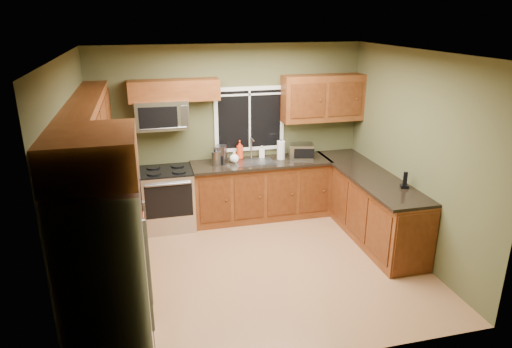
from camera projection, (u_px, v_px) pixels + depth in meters
name	position (u px, v px, depth m)	size (l,w,h in m)	color
floor	(259.00, 266.00, 5.96)	(4.20, 4.20, 0.00)	#966742
ceiling	(259.00, 53.00, 5.06)	(4.20, 4.20, 0.00)	white
back_wall	(231.00, 132.00, 7.16)	(4.20, 4.20, 0.00)	#4A4C2C
front_wall	(311.00, 234.00, 3.86)	(4.20, 4.20, 0.00)	#4A4C2C
left_wall	(75.00, 183.00, 5.04)	(3.60, 3.60, 0.00)	#4A4C2C
right_wall	(414.00, 156.00, 5.99)	(3.60, 3.60, 0.00)	#4A4C2C
window	(250.00, 119.00, 7.14)	(1.12, 0.03, 1.02)	white
base_cabinets_left	(114.00, 234.00, 5.84)	(0.60, 2.65, 0.90)	brown
countertop_left	(112.00, 200.00, 5.69)	(0.65, 2.65, 0.04)	black
base_cabinets_back	(261.00, 190.00, 7.28)	(2.17, 0.60, 0.90)	brown
countertop_back	(261.00, 163.00, 7.10)	(2.17, 0.65, 0.04)	black
base_cabinets_peninsula	(368.00, 205.00, 6.72)	(0.60, 2.52, 0.90)	brown
countertop_peninsula	(369.00, 175.00, 6.56)	(0.65, 2.50, 0.04)	black
upper_cabinets_left	(89.00, 127.00, 5.34)	(0.33, 2.65, 0.72)	brown
upper_cabinets_back_left	(174.00, 90.00, 6.58)	(1.30, 0.33, 0.30)	brown
upper_cabinets_back_right	(323.00, 98.00, 7.17)	(1.30, 0.33, 0.72)	brown
upper_cabinet_over_fridge	(91.00, 155.00, 3.70)	(0.72, 0.90, 0.38)	brown
refrigerator	(106.00, 276.00, 4.08)	(0.74, 0.90, 1.80)	#B7B7BC
range	(168.00, 198.00, 6.91)	(0.76, 0.69, 0.94)	#B7B7BC
microwave	(162.00, 115.00, 6.62)	(0.76, 0.41, 0.42)	#B7B7BC
sink	(254.00, 161.00, 7.08)	(0.60, 0.42, 0.36)	slate
toaster_oven	(301.00, 151.00, 7.22)	(0.43, 0.37, 0.23)	#B7B7BC
coffee_maker	(221.00, 155.00, 6.97)	(0.23, 0.26, 0.27)	slate
kettle	(216.00, 157.00, 6.89)	(0.16, 0.16, 0.27)	#B7B7BC
paper_towel_roll	(281.00, 150.00, 7.18)	(0.14, 0.14, 0.32)	white
soap_bottle_a	(240.00, 150.00, 7.18)	(0.11, 0.12, 0.30)	red
soap_bottle_b	(262.00, 151.00, 7.28)	(0.09, 0.09, 0.19)	white
soap_bottle_c	(234.00, 157.00, 7.03)	(0.14, 0.14, 0.18)	white
cordless_phone	(405.00, 183.00, 6.00)	(0.13, 0.13, 0.22)	black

